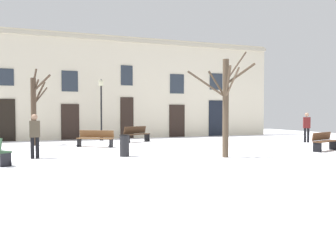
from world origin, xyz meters
name	(u,v)px	position (x,y,z in m)	size (l,w,h in m)	color
ground_plane	(185,153)	(0.00, 0.00, 0.00)	(35.85, 35.85, 0.00)	white
building_facade	(125,87)	(0.01, 9.97, 3.48)	(22.41, 0.60, 6.86)	beige
tree_left_of_center	(35,107)	(-5.91, 6.22, 2.06)	(1.00, 2.12, 4.11)	#423326
tree_right_of_center	(226,102)	(0.77, -2.18, 2.14)	(2.87, 2.05, 4.24)	#4C3D2D
streetlamp	(101,103)	(-1.93, 8.34, 2.34)	(0.30, 0.30, 3.82)	black
litter_bin	(125,145)	(-2.80, -0.41, 0.44)	(0.41, 0.41, 0.87)	black
bench_far_corner	(96,138)	(-3.10, 4.08, 0.45)	(1.80, 1.40, 0.85)	brown
bench_back_to_back_left	(324,141)	(6.22, -1.67, 0.45)	(1.76, 1.01, 0.85)	#51331E
bench_by_litter_bin	(137,134)	(-0.25, 6.35, 0.48)	(1.76, 1.20, 0.93)	#3D2819
person_near_bench	(35,134)	(-6.14, 0.17, 0.94)	(0.38, 0.22, 1.69)	black
person_strolling	(307,126)	(8.87, 2.43, 0.97)	(0.44, 0.38, 1.73)	black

